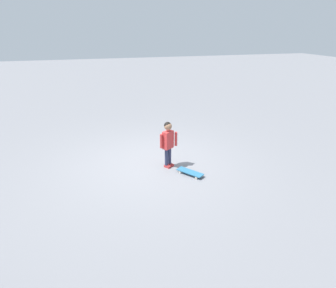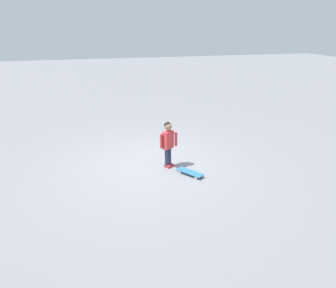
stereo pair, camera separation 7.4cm
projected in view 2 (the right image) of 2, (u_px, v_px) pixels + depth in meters
ground_plane at (149, 163)px, 6.67m from camera, size 50.00×50.00×0.00m
child_person at (168, 140)px, 6.29m from camera, size 0.41×0.26×1.06m
skateboard at (190, 172)px, 6.14m from camera, size 0.51×0.60×0.07m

